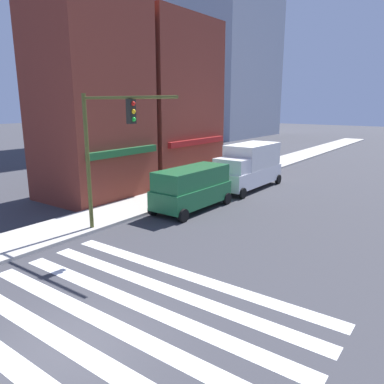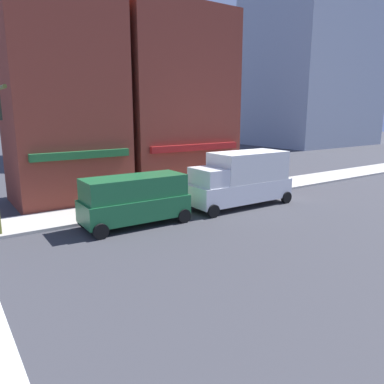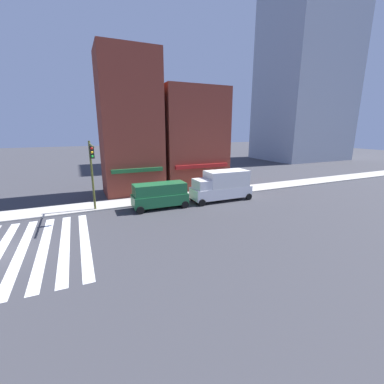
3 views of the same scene
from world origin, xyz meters
The scene contains 9 objects.
sidewalk_left centered at (0.00, 7.50, 0.07)m, with size 120.00×3.00×0.15m.
storefront_row centered at (14.11, 11.50, 6.74)m, with size 14.41×5.30×15.06m.
tower_distant centered at (54.23, 29.31, 28.43)m, with size 18.67×14.62×56.86m.
traffic_signal centered at (5.91, 5.17, 4.26)m, with size 0.32×5.22×6.18m.
van_green centered at (11.47, 4.70, 1.29)m, with size 5.03×2.22×2.34m.
box_truck_white centered at (18.05, 4.70, 1.59)m, with size 6.21×2.42×3.04m.
pedestrian_green_top centered at (21.57, 7.20, 1.07)m, with size 0.32×0.32×1.77m.
pedestrian_red_jacket centered at (22.50, 8.14, 1.07)m, with size 0.32×0.32×1.77m.
fire_hydrant centered at (10.82, 6.40, 0.61)m, with size 0.24×0.24×0.84m.
Camera 3 is at (4.79, -17.32, 7.21)m, focal length 24.00 mm.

